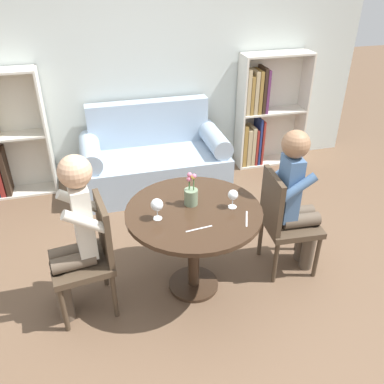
# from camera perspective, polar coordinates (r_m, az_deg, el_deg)

# --- Properties ---
(ground_plane) EXTENTS (16.00, 16.00, 0.00)m
(ground_plane) POSITION_cam_1_polar(r_m,az_deg,el_deg) (3.40, 0.22, -12.95)
(ground_plane) COLOR brown
(back_wall) EXTENTS (5.20, 0.05, 2.70)m
(back_wall) POSITION_cam_1_polar(r_m,az_deg,el_deg) (4.65, -6.96, 18.17)
(back_wall) COLOR silver
(back_wall) RESTS_ON ground_plane
(round_table) EXTENTS (1.00, 1.00, 0.74)m
(round_table) POSITION_cam_1_polar(r_m,az_deg,el_deg) (3.02, 0.25, -4.64)
(round_table) COLOR #382619
(round_table) RESTS_ON ground_plane
(couch) EXTENTS (1.58, 0.80, 0.92)m
(couch) POSITION_cam_1_polar(r_m,az_deg,el_deg) (4.60, -5.33, 4.35)
(couch) COLOR #9EB2C6
(couch) RESTS_ON ground_plane
(bookshelf_right) EXTENTS (0.84, 0.28, 1.36)m
(bookshelf_right) POSITION_cam_1_polar(r_m,az_deg,el_deg) (5.09, 9.75, 10.80)
(bookshelf_right) COLOR silver
(bookshelf_right) RESTS_ON ground_plane
(chair_left) EXTENTS (0.47, 0.47, 0.90)m
(chair_left) POSITION_cam_1_polar(r_m,az_deg,el_deg) (3.02, -14.09, -8.29)
(chair_left) COLOR #473828
(chair_left) RESTS_ON ground_plane
(chair_right) EXTENTS (0.45, 0.45, 0.90)m
(chair_right) POSITION_cam_1_polar(r_m,az_deg,el_deg) (3.36, 12.72, -3.63)
(chair_right) COLOR #473828
(chair_right) RESTS_ON ground_plane
(person_left) EXTENTS (0.44, 0.37, 1.27)m
(person_left) POSITION_cam_1_polar(r_m,az_deg,el_deg) (2.89, -16.21, -5.68)
(person_left) COLOR brown
(person_left) RESTS_ON ground_plane
(person_right) EXTENTS (0.43, 0.36, 1.25)m
(person_right) POSITION_cam_1_polar(r_m,az_deg,el_deg) (3.30, 14.50, -0.91)
(person_right) COLOR brown
(person_right) RESTS_ON ground_plane
(wine_glass_left) EXTENTS (0.09, 0.09, 0.16)m
(wine_glass_left) POSITION_cam_1_polar(r_m,az_deg,el_deg) (2.80, -4.94, -1.89)
(wine_glass_left) COLOR white
(wine_glass_left) RESTS_ON round_table
(wine_glass_right) EXTENTS (0.07, 0.07, 0.14)m
(wine_glass_right) POSITION_cam_1_polar(r_m,az_deg,el_deg) (2.93, 5.77, -0.49)
(wine_glass_right) COLOR white
(wine_glass_right) RESTS_ON round_table
(flower_vase) EXTENTS (0.10, 0.10, 0.26)m
(flower_vase) POSITION_cam_1_polar(r_m,az_deg,el_deg) (2.96, -0.06, -0.32)
(flower_vase) COLOR gray
(flower_vase) RESTS_ON round_table
(knife_left_setting) EXTENTS (0.19, 0.03, 0.00)m
(knife_left_setting) POSITION_cam_1_polar(r_m,az_deg,el_deg) (2.75, 1.00, -5.17)
(knife_left_setting) COLOR silver
(knife_left_setting) RESTS_ON round_table
(fork_left_setting) EXTENTS (0.08, 0.18, 0.00)m
(fork_left_setting) POSITION_cam_1_polar(r_m,az_deg,el_deg) (2.87, 7.68, -3.74)
(fork_left_setting) COLOR silver
(fork_left_setting) RESTS_ON round_table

